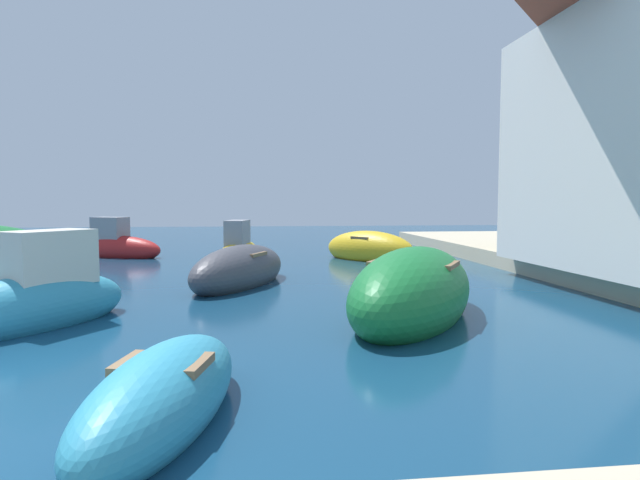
{
  "coord_description": "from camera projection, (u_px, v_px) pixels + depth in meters",
  "views": [
    {
      "loc": [
        2.58,
        -4.77,
        2.06
      ],
      "look_at": [
        4.49,
        11.12,
        0.9
      ],
      "focal_mm": 29.4,
      "sensor_mm": 36.0,
      "label": 1
    }
  ],
  "objects": [
    {
      "name": "moored_boat_4",
      "position": [
        239.0,
        252.0,
        17.57
      ],
      "size": [
        1.76,
        3.45,
        1.69
      ],
      "rotation": [
        0.0,
        0.0,
        1.37
      ],
      "color": "gold",
      "rests_on": "ground"
    },
    {
      "name": "quayside_tree",
      "position": [
        558.0,
        158.0,
        16.97
      ],
      "size": [
        2.92,
        2.92,
        4.46
      ],
      "color": "brown",
      "rests_on": "quay_promenade"
    },
    {
      "name": "quay_promenade",
      "position": [
        453.0,
        404.0,
        4.7
      ],
      "size": [
        44.0,
        32.0,
        0.5
      ],
      "color": "beige",
      "rests_on": "ground"
    },
    {
      "name": "moored_boat_0",
      "position": [
        413.0,
        293.0,
        9.26
      ],
      "size": [
        3.92,
        4.86,
        1.64
      ],
      "rotation": [
        0.0,
        0.0,
        4.17
      ],
      "color": "#197233",
      "rests_on": "ground"
    },
    {
      "name": "moored_boat_8",
      "position": [
        240.0,
        271.0,
        13.06
      ],
      "size": [
        3.04,
        4.44,
        1.28
      ],
      "rotation": [
        0.0,
        0.0,
        1.15
      ],
      "color": "#3F3F47",
      "rests_on": "ground"
    },
    {
      "name": "moored_boat_10",
      "position": [
        164.0,
        396.0,
        4.88
      ],
      "size": [
        1.64,
        3.15,
        0.91
      ],
      "rotation": [
        0.0,
        0.0,
        4.49
      ],
      "color": "teal",
      "rests_on": "ground"
    },
    {
      "name": "moored_boat_6",
      "position": [
        369.0,
        249.0,
        18.74
      ],
      "size": [
        3.52,
        3.85,
        1.34
      ],
      "rotation": [
        0.0,
        0.0,
        5.39
      ],
      "color": "gold",
      "rests_on": "ground"
    },
    {
      "name": "moored_boat_9",
      "position": [
        37.0,
        299.0,
        8.72
      ],
      "size": [
        2.97,
        3.55,
        1.84
      ],
      "rotation": [
        0.0,
        0.0,
        4.11
      ],
      "color": "teal",
      "rests_on": "ground"
    },
    {
      "name": "moored_boat_3",
      "position": [
        116.0,
        246.0,
        19.73
      ],
      "size": [
        3.95,
        2.76,
        1.73
      ],
      "rotation": [
        0.0,
        0.0,
        5.82
      ],
      "color": "#B21E1E",
      "rests_on": "ground"
    }
  ]
}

